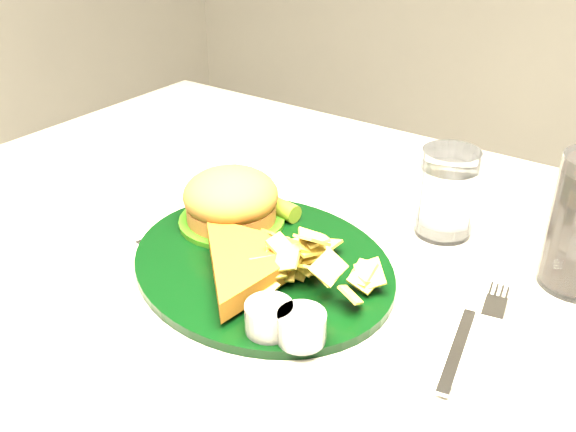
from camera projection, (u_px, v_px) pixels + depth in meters
name	position (u px, v px, depth m)	size (l,w,h in m)	color
dinner_plate	(261.00, 240.00, 0.69)	(0.32, 0.27, 0.07)	black
water_glass	(447.00, 193.00, 0.75)	(0.07, 0.07, 0.11)	white
fork_napkin	(461.00, 344.00, 0.59)	(0.12, 0.16, 0.01)	silver
spoon	(175.00, 226.00, 0.78)	(0.04, 0.15, 0.01)	silver
ramekin	(251.00, 155.00, 0.94)	(0.05, 0.05, 0.03)	silver
wrapped_straw	(395.00, 188.00, 0.87)	(0.20, 0.07, 0.01)	silver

